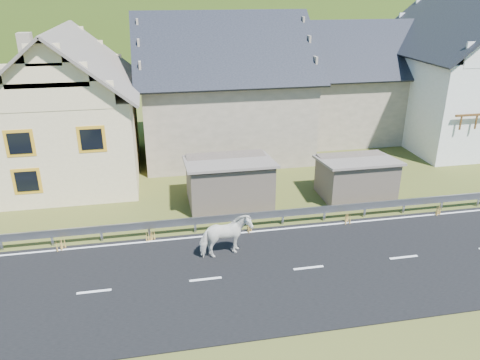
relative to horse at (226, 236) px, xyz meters
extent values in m
plane|color=#364315|center=(2.98, -1.51, -0.91)|extent=(160.00, 160.00, 0.00)
cube|color=black|center=(2.98, -1.51, -0.89)|extent=(60.00, 7.00, 0.04)
cube|color=silver|center=(2.98, -1.51, -0.86)|extent=(60.00, 6.60, 0.01)
cube|color=#93969B|center=(2.98, 2.17, -0.33)|extent=(28.00, 0.08, 0.34)
cube|color=#93969B|center=(-9.02, 2.19, -0.56)|extent=(0.10, 0.06, 0.70)
cube|color=#93969B|center=(-7.02, 2.19, -0.56)|extent=(0.10, 0.06, 0.70)
cube|color=#93969B|center=(-5.02, 2.19, -0.56)|extent=(0.10, 0.06, 0.70)
cube|color=#93969B|center=(-3.02, 2.19, -0.56)|extent=(0.10, 0.06, 0.70)
cube|color=#93969B|center=(-1.02, 2.19, -0.56)|extent=(0.10, 0.06, 0.70)
cube|color=#93969B|center=(0.98, 2.19, -0.56)|extent=(0.10, 0.06, 0.70)
cube|color=#93969B|center=(2.98, 2.19, -0.56)|extent=(0.10, 0.06, 0.70)
cube|color=#93969B|center=(4.98, 2.19, -0.56)|extent=(0.10, 0.06, 0.70)
cube|color=#93969B|center=(6.98, 2.19, -0.56)|extent=(0.10, 0.06, 0.70)
cube|color=#93969B|center=(8.98, 2.19, -0.56)|extent=(0.10, 0.06, 0.70)
cube|color=#93969B|center=(10.98, 2.19, -0.56)|extent=(0.10, 0.06, 0.70)
cube|color=#93969B|center=(12.98, 2.19, -0.56)|extent=(0.10, 0.06, 0.70)
cube|color=#67584D|center=(0.98, 4.99, 0.19)|extent=(4.30, 3.30, 2.40)
cube|color=#67584D|center=(7.48, 4.49, 0.09)|extent=(3.80, 2.90, 2.20)
cube|color=beige|center=(-7.02, 10.49, 1.59)|extent=(7.00, 9.00, 5.00)
cube|color=gold|center=(-8.62, 5.99, 2.49)|extent=(1.30, 0.12, 1.30)
cube|color=gold|center=(-5.42, 5.99, 2.49)|extent=(1.30, 0.12, 1.30)
cube|color=gold|center=(-8.62, 5.99, 0.59)|extent=(1.30, 0.12, 1.30)
cube|color=tan|center=(-9.02, 11.99, 5.65)|extent=(0.70, 0.70, 2.40)
cube|color=tan|center=(1.98, 13.49, 1.59)|extent=(10.00, 9.00, 5.00)
cube|color=tan|center=(11.98, 15.49, 1.39)|extent=(9.00, 8.00, 4.60)
cube|color=white|center=(17.98, 12.49, 2.09)|extent=(8.00, 10.00, 6.00)
ellipsoid|color=#243E0F|center=(7.98, 178.49, -20.91)|extent=(440.00, 280.00, 260.00)
imported|color=white|center=(0.00, 0.00, 0.00)|extent=(1.40, 2.22, 1.73)
camera|label=1|loc=(-2.52, -16.08, 9.24)|focal=35.00mm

